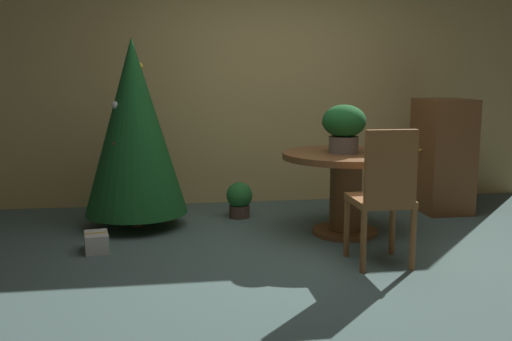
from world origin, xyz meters
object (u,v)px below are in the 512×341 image
(flower_vase, at_px, (344,125))
(wooden_chair_near, at_px, (384,192))
(potted_plant, at_px, (239,199))
(round_dining_table, at_px, (346,178))
(gift_box_cream, at_px, (97,242))
(holiday_tree, at_px, (134,127))
(wooden_cabinet, at_px, (442,156))

(flower_vase, bearing_deg, wooden_chair_near, -87.77)
(flower_vase, relative_size, potted_plant, 1.18)
(round_dining_table, xyz_separation_m, gift_box_cream, (-2.09, -0.20, -0.42))
(holiday_tree, xyz_separation_m, gift_box_cream, (-0.28, -0.73, -0.85))
(holiday_tree, bearing_deg, round_dining_table, -16.31)
(wooden_chair_near, relative_size, gift_box_cream, 3.64)
(round_dining_table, distance_m, potted_plant, 1.16)
(flower_vase, distance_m, gift_box_cream, 2.25)
(wooden_chair_near, bearing_deg, flower_vase, 92.23)
(wooden_cabinet, bearing_deg, flower_vase, -150.44)
(gift_box_cream, bearing_deg, potted_plant, 36.65)
(wooden_cabinet, bearing_deg, gift_box_cream, -164.71)
(holiday_tree, xyz_separation_m, potted_plant, (0.97, 0.20, -0.74))
(flower_vase, xyz_separation_m, holiday_tree, (-1.78, 0.54, -0.03))
(wooden_cabinet, bearing_deg, holiday_tree, -176.64)
(gift_box_cream, bearing_deg, wooden_cabinet, 15.29)
(round_dining_table, bearing_deg, wooden_cabinet, 29.83)
(round_dining_table, relative_size, holiday_tree, 0.65)
(round_dining_table, xyz_separation_m, holiday_tree, (-1.81, 0.53, 0.43))
(round_dining_table, height_order, wooden_cabinet, wooden_cabinet)
(gift_box_cream, relative_size, wooden_cabinet, 0.24)
(gift_box_cream, relative_size, potted_plant, 0.79)
(round_dining_table, distance_m, flower_vase, 0.46)
(potted_plant, bearing_deg, wooden_cabinet, -0.61)
(flower_vase, relative_size, holiday_tree, 0.24)
(round_dining_table, xyz_separation_m, wooden_chair_near, (0.00, -0.89, 0.06))
(flower_vase, height_order, wooden_chair_near, flower_vase)
(potted_plant, bearing_deg, round_dining_table, -41.05)
(wooden_chair_near, relative_size, holiday_tree, 0.59)
(holiday_tree, bearing_deg, flower_vase, -16.96)
(wooden_chair_near, xyz_separation_m, holiday_tree, (-1.81, 1.43, 0.37))
(holiday_tree, height_order, potted_plant, holiday_tree)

